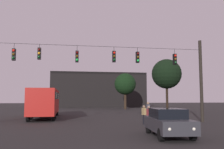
# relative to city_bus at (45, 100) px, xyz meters

# --- Properties ---
(ground_plane) EXTENTS (168.00, 168.00, 0.00)m
(ground_plane) POSITION_rel_city_bus_xyz_m (4.57, 4.29, -1.87)
(ground_plane) COLOR black
(ground_plane) RESTS_ON ground
(overhead_signal_span) EXTENTS (19.48, 0.44, 7.31)m
(overhead_signal_span) POSITION_rel_city_bus_xyz_m (4.59, -7.21, 2.48)
(overhead_signal_span) COLOR black
(overhead_signal_span) RESTS_ON ground
(city_bus) EXTENTS (2.61, 11.02, 3.00)m
(city_bus) POSITION_rel_city_bus_xyz_m (0.00, 0.00, 0.00)
(city_bus) COLOR #B21E19
(city_bus) RESTS_ON ground
(car_near_right) EXTENTS (2.21, 4.46, 1.52)m
(car_near_right) POSITION_rel_city_bus_xyz_m (7.92, -14.65, -1.07)
(car_near_right) COLOR #2D2D33
(car_near_right) RESTS_ON ground
(pedestrian_crossing_left) EXTENTS (0.32, 0.41, 1.52)m
(pedestrian_crossing_left) POSITION_rel_city_bus_xyz_m (8.50, -8.28, -1.02)
(pedestrian_crossing_left) COLOR black
(pedestrian_crossing_left) RESTS_ON ground
(pedestrian_crossing_center) EXTENTS (0.25, 0.36, 1.77)m
(pedestrian_crossing_center) POSITION_rel_city_bus_xyz_m (9.48, -6.35, -0.85)
(pedestrian_crossing_center) COLOR black
(pedestrian_crossing_center) RESTS_ON ground
(pedestrian_crossing_right) EXTENTS (0.28, 0.38, 1.52)m
(pedestrian_crossing_right) POSITION_rel_city_bus_xyz_m (8.33, -10.05, -1.02)
(pedestrian_crossing_right) COLOR black
(pedestrian_crossing_right) RESTS_ON ground
(corner_building) EXTENTS (21.92, 9.75, 8.07)m
(corner_building) POSITION_rel_city_bus_xyz_m (9.27, 32.70, 2.17)
(corner_building) COLOR black
(corner_building) RESTS_ON ground
(tree_left_silhouette) EXTENTS (4.19, 4.19, 6.98)m
(tree_left_silhouette) POSITION_rel_city_bus_xyz_m (13.23, 19.57, 2.99)
(tree_left_silhouette) COLOR #2D2116
(tree_left_silhouette) RESTS_ON ground
(tree_behind_building) EXTENTS (4.50, 4.50, 8.04)m
(tree_behind_building) POSITION_rel_city_bus_xyz_m (17.07, 7.94, 3.90)
(tree_behind_building) COLOR black
(tree_behind_building) RESTS_ON ground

